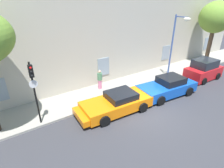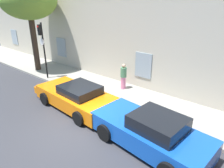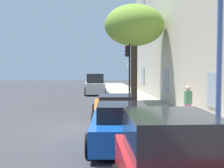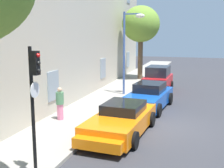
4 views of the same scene
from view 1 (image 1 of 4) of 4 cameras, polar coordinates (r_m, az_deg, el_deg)
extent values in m
plane|color=#333338|center=(12.13, 11.12, -9.03)|extent=(80.00, 80.00, 0.00)
cube|color=gray|center=(14.66, 0.43, -1.75)|extent=(60.00, 3.01, 0.14)
cube|color=#BCB29E|center=(15.82, -6.84, 25.04)|extent=(38.86, 3.47, 13.41)
cube|color=#8C99A3|center=(15.19, -2.72, 5.51)|extent=(1.10, 0.06, 1.50)
cube|color=#8C99A3|center=(20.16, 16.71, 9.51)|extent=(1.10, 0.06, 1.50)
cube|color=#8C99A3|center=(26.51, 27.86, 11.32)|extent=(1.10, 0.06, 1.50)
cube|color=orange|center=(11.86, 1.40, -6.32)|extent=(4.70, 2.25, 0.69)
cube|color=black|center=(11.75, 2.86, -3.57)|extent=(1.93, 1.69, 0.42)
cube|color=orange|center=(11.14, -7.58, -9.44)|extent=(1.49, 1.90, 0.38)
cylinder|color=black|center=(10.67, -2.36, -11.65)|extent=(0.69, 0.28, 0.68)
cylinder|color=black|center=(12.15, -6.86, -6.73)|extent=(0.69, 0.28, 0.68)
cylinder|color=black|center=(12.03, 9.74, -7.31)|extent=(0.69, 0.28, 0.68)
cylinder|color=black|center=(13.35, 4.34, -3.43)|extent=(0.69, 0.28, 0.68)
cube|color=#144CB2|center=(14.42, 16.91, -1.28)|extent=(4.76, 2.35, 0.74)
cube|color=black|center=(14.39, 18.21, 1.25)|extent=(1.98, 1.70, 0.51)
cube|color=#144CB2|center=(13.21, 10.56, -3.56)|extent=(1.55, 1.88, 0.41)
cylinder|color=black|center=(13.01, 15.19, -5.10)|extent=(0.73, 0.31, 0.71)
cylinder|color=black|center=(14.24, 10.06, -1.76)|extent=(0.73, 0.31, 0.71)
cylinder|color=black|center=(14.96, 23.24, -2.19)|extent=(0.73, 0.31, 0.71)
cylinder|color=black|center=(16.04, 18.13, 0.52)|extent=(0.73, 0.31, 0.71)
cube|color=red|center=(18.63, 26.90, 3.30)|extent=(3.57, 1.86, 1.01)
cube|color=#1E232B|center=(18.36, 27.43, 5.79)|extent=(2.16, 1.60, 0.73)
cylinder|color=black|center=(17.48, 27.16, 0.80)|extent=(0.63, 0.22, 0.62)
cylinder|color=black|center=(18.31, 22.71, 2.73)|extent=(0.63, 0.22, 0.62)
cylinder|color=black|center=(19.24, 30.53, 2.16)|extent=(0.63, 0.22, 0.62)
cylinder|color=black|center=(20.00, 26.33, 3.88)|extent=(0.63, 0.22, 0.62)
cylinder|color=brown|center=(23.04, 28.46, 10.57)|extent=(0.44, 0.44, 3.79)
ellipsoid|color=olive|center=(22.61, 30.10, 17.88)|extent=(3.33, 3.33, 3.19)
cylinder|color=black|center=(10.73, -23.17, -3.10)|extent=(0.10, 0.10, 3.75)
cube|color=black|center=(10.04, -24.37, 3.76)|extent=(0.22, 0.20, 0.66)
sphere|color=red|center=(9.87, -24.45, 4.70)|extent=(0.12, 0.12, 0.12)
sphere|color=black|center=(9.94, -24.24, 3.57)|extent=(0.12, 0.12, 0.12)
sphere|color=black|center=(10.01, -24.03, 2.46)|extent=(0.12, 0.12, 0.12)
cylinder|color=white|center=(10.35, -23.68, -0.03)|extent=(0.44, 0.02, 0.44)
cylinder|color=#3F5999|center=(16.95, 18.37, 10.90)|extent=(0.14, 0.14, 5.48)
cube|color=#3F5999|center=(16.23, 21.26, 19.25)|extent=(0.08, 1.10, 0.08)
ellipsoid|color=#EAE5C6|center=(15.95, 22.69, 18.48)|extent=(0.44, 0.60, 0.28)
cylinder|color=pink|center=(14.56, -3.84, -0.04)|extent=(0.33, 0.33, 0.76)
cylinder|color=#4C7F59|center=(14.29, -3.92, 2.39)|extent=(0.41, 0.41, 0.59)
sphere|color=tan|center=(14.13, -3.97, 3.93)|extent=(0.22, 0.22, 0.22)
camera|label=2|loc=(13.62, 48.19, 10.84)|focal=32.87mm
camera|label=3|loc=(22.78, 39.20, 9.66)|focal=54.73mm
camera|label=4|loc=(7.85, -73.99, -13.22)|focal=46.09mm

